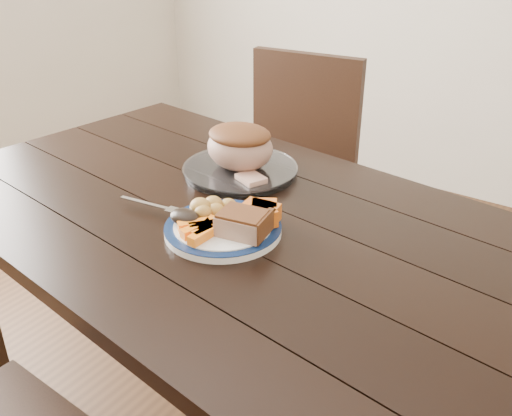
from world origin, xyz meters
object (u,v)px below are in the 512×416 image
Objects in this scene: dining_table at (234,249)px; pork_slice at (243,224)px; chair_far at (291,170)px; carving_knife at (240,172)px; fork at (157,207)px; roast_joint at (240,148)px; dinner_plate at (223,229)px; serving_platter at (240,171)px.

pork_slice is at bearing -42.76° from dining_table.
chair_far is 0.61m from carving_knife.
pork_slice is 0.24m from fork.
roast_joint is (0.17, -0.54, 0.30)m from chair_far.
dinner_plate is 0.32m from roast_joint.
chair_far reaches higher than pork_slice.
fork is 0.99× the size of roast_joint.
roast_joint is 0.65× the size of carving_knife.
dinner_plate is at bearing -1.24° from fork.
dining_table is 9.38× the size of roast_joint.
dining_table is at bearing -57.86° from serving_platter.
roast_joint reaches higher than serving_platter.
fork reaches higher than dinner_plate.
pork_slice reaches higher than fork.
roast_joint reaches higher than dining_table.
roast_joint reaches higher than pork_slice.
fork is at bearing -145.75° from dining_table.
serving_platter is at bearing 119.57° from dinner_plate.
roast_joint is at bearing 119.57° from dinner_plate.
dinner_plate is 2.60× the size of pork_slice.
chair_far is at bearing 114.91° from pork_slice.
dinner_plate is at bearing -60.43° from roast_joint.
serving_platter reaches higher than carving_knife.
carving_knife is (0.17, -0.54, 0.23)m from chair_far.
dining_table is 5.68× the size of serving_platter.
fork reaches higher than carving_knife.
fork is at bearing 92.92° from chair_far.
carving_knife is (-0.00, 0.00, -0.00)m from serving_platter.
chair_far reaches higher than roast_joint.
carving_knife is at bearing 100.04° from chair_far.
dinner_plate is at bearing -60.43° from serving_platter.
dining_table is 9.52× the size of fork.
dining_table is at bearing 112.57° from dinner_plate.
roast_joint is (-0.15, 0.27, 0.07)m from dinner_plate.
roast_joint reaches higher than dinner_plate.
dinner_plate is (0.32, -0.82, 0.23)m from chair_far.
pork_slice is at bearing -19.03° from carving_knife.
fork is 0.30m from carving_knife.
carving_knife is at bearing 119.93° from dinner_plate.
chair_far is at bearing 111.55° from dining_table.
dining_table is 0.21m from fork.
chair_far is 3.62× the size of dinner_plate.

